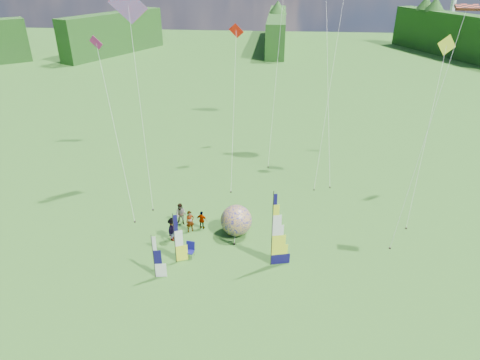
# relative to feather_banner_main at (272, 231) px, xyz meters

# --- Properties ---
(ground) EXTENTS (220.00, 220.00, 0.00)m
(ground) POSITION_rel_feather_banner_main_xyz_m (-1.30, -2.15, -2.79)
(ground) COLOR #4E8133
(ground) RESTS_ON ground
(treeline_ring) EXTENTS (210.00, 210.00, 8.00)m
(treeline_ring) POSITION_rel_feather_banner_main_xyz_m (-1.30, -2.15, 1.21)
(treeline_ring) COLOR #1F4E15
(treeline_ring) RESTS_ON ground
(feather_banner_main) EXTENTS (1.47, 0.46, 5.57)m
(feather_banner_main) POSITION_rel_feather_banner_main_xyz_m (0.00, 0.00, 0.00)
(feather_banner_main) COLOR #110C49
(feather_banner_main) RESTS_ON ground
(side_banner_left) EXTENTS (1.00, 0.50, 3.79)m
(side_banner_left) POSITION_rel_feather_banner_main_xyz_m (-6.54, -0.29, -0.89)
(side_banner_left) COLOR yellow
(side_banner_left) RESTS_ON ground
(side_banner_far) EXTENTS (0.96, 0.24, 3.23)m
(side_banner_far) POSITION_rel_feather_banner_main_xyz_m (-7.54, -2.01, -1.17)
(side_banner_far) COLOR white
(side_banner_far) RESTS_ON ground
(bol_inflatable) EXTENTS (3.14, 3.14, 2.38)m
(bol_inflatable) POSITION_rel_feather_banner_main_xyz_m (-2.75, 3.51, -1.60)
(bol_inflatable) COLOR #000783
(bol_inflatable) RESTS_ON ground
(spectator_a) EXTENTS (0.77, 0.69, 1.78)m
(spectator_a) POSITION_rel_feather_banner_main_xyz_m (-6.30, 3.51, -1.90)
(spectator_a) COLOR #66594C
(spectator_a) RESTS_ON ground
(spectator_b) EXTENTS (0.94, 0.54, 1.84)m
(spectator_b) POSITION_rel_feather_banner_main_xyz_m (-7.21, 4.42, -1.87)
(spectator_b) COLOR #66594C
(spectator_b) RESTS_ON ground
(spectator_c) EXTENTS (0.68, 1.28, 1.89)m
(spectator_c) POSITION_rel_feather_banner_main_xyz_m (-7.34, 2.25, -1.84)
(spectator_c) COLOR #66594C
(spectator_c) RESTS_ON ground
(spectator_d) EXTENTS (0.96, 0.56, 1.54)m
(spectator_d) POSITION_rel_feather_banner_main_xyz_m (-5.47, 3.96, -2.02)
(spectator_d) COLOR #66594C
(spectator_d) RESTS_ON ground
(camp_chair) EXTENTS (0.75, 0.75, 1.15)m
(camp_chair) POSITION_rel_feather_banner_main_xyz_m (-5.72, 0.30, -2.21)
(camp_chair) COLOR #0F0F57
(camp_chair) RESTS_ON ground
(kite_whale) EXTENTS (8.53, 16.28, 20.08)m
(kite_whale) POSITION_rel_feather_banner_main_xyz_m (4.55, 17.86, 7.26)
(kite_whale) COLOR black
(kite_whale) RESTS_ON ground
(kite_rainbow_delta) EXTENTS (11.34, 13.50, 17.93)m
(kite_rainbow_delta) POSITION_rel_feather_banner_main_xyz_m (-11.24, 9.46, 6.18)
(kite_rainbow_delta) COLOR #FD2942
(kite_rainbow_delta) RESTS_ON ground
(kite_parafoil) EXTENTS (8.08, 8.99, 17.40)m
(kite_parafoil) POSITION_rel_feather_banner_main_xyz_m (10.24, 4.99, 5.92)
(kite_parafoil) COLOR #AA3422
(kite_parafoil) RESTS_ON ground
(small_kite_red) EXTENTS (3.73, 11.17, 13.87)m
(small_kite_red) POSITION_rel_feather_banner_main_xyz_m (-4.07, 14.26, 4.15)
(small_kite_red) COLOR red
(small_kite_red) RESTS_ON ground
(small_kite_orange) EXTENTS (8.08, 11.76, 18.18)m
(small_kite_orange) POSITION_rel_feather_banner_main_xyz_m (4.63, 15.42, 6.31)
(small_kite_orange) COLOR orange
(small_kite_orange) RESTS_ON ground
(small_kite_yellow) EXTENTS (9.79, 12.91, 13.97)m
(small_kite_yellow) POSITION_rel_feather_banner_main_xyz_m (11.94, 9.66, 4.20)
(small_kite_yellow) COLOR yellow
(small_kite_yellow) RESTS_ON ground
(small_kite_pink) EXTENTS (7.32, 9.29, 13.76)m
(small_kite_pink) POSITION_rel_feather_banner_main_xyz_m (-12.85, 7.48, 4.09)
(small_kite_pink) COLOR #D92387
(small_kite_pink) RESTS_ON ground
(small_kite_green) EXTENTS (3.40, 12.76, 21.21)m
(small_kite_green) POSITION_rel_feather_banner_main_xyz_m (-0.23, 20.86, 7.82)
(small_kite_green) COLOR green
(small_kite_green) RESTS_ON ground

